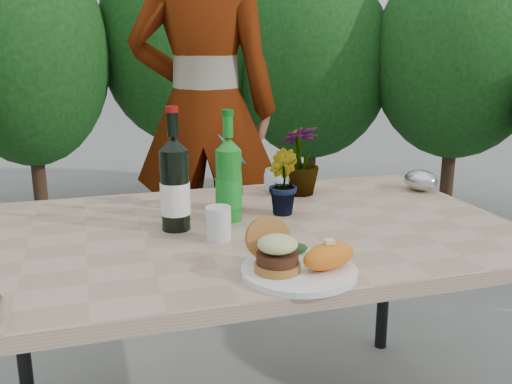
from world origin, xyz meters
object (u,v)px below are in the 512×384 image
object	(u,v)px
patio_table	(248,245)
person	(204,110)
dinner_plate	(299,271)
wine_bottle	(175,185)

from	to	relation	value
patio_table	person	world-z (taller)	person
patio_table	dinner_plate	xyz separation A→B (m)	(0.02, -0.38, 0.06)
person	dinner_plate	bearing A→B (deg)	103.50
patio_table	person	xyz separation A→B (m)	(0.10, 1.12, 0.28)
dinner_plate	person	world-z (taller)	person
dinner_plate	wine_bottle	size ratio (longest dim) A/B	0.77
patio_table	wine_bottle	distance (m)	0.29
dinner_plate	wine_bottle	world-z (taller)	wine_bottle
dinner_plate	patio_table	bearing A→B (deg)	92.63
person	patio_table	bearing A→B (deg)	101.49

